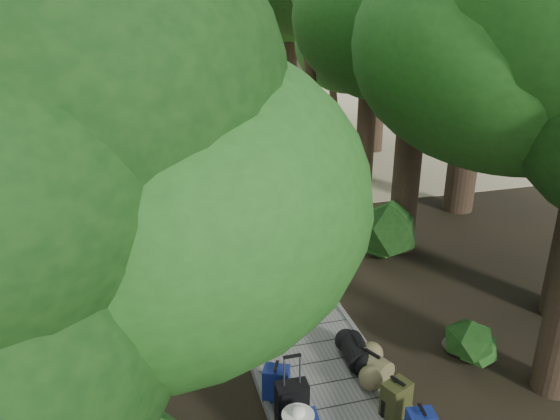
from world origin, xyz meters
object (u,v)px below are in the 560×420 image
object	(u,v)px
backpack_right_d	(396,397)
duffel_right_black	(356,352)
lone_suitcase_on_sand	(226,169)
duffel_right_khaki	(371,365)
sun_lounger	(314,152)
suitcase_on_boardwalk	(292,404)
kayak	(117,165)
backpack_left_d	(276,381)

from	to	relation	value
backpack_right_d	duffel_right_black	world-z (taller)	backpack_right_d
backpack_right_d	lone_suitcase_on_sand	distance (m)	11.03
duffel_right_khaki	sun_lounger	world-z (taller)	sun_lounger
duffel_right_khaki	suitcase_on_boardwalk	distance (m)	1.58
lone_suitcase_on_sand	sun_lounger	xyz separation A→B (m)	(3.31, 1.15, 0.02)
backpack_right_d	lone_suitcase_on_sand	world-z (taller)	backpack_right_d
suitcase_on_boardwalk	kayak	xyz separation A→B (m)	(-2.30, 12.77, -0.28)
backpack_left_d	duffel_right_black	distance (m)	1.47
duffel_right_black	kayak	distance (m)	12.33
backpack_left_d	duffel_right_black	xyz separation A→B (m)	(1.40, 0.43, -0.08)
duffel_right_black	suitcase_on_boardwalk	xyz separation A→B (m)	(-1.34, -0.99, 0.13)
suitcase_on_boardwalk	lone_suitcase_on_sand	distance (m)	10.88
duffel_right_khaki	kayak	world-z (taller)	duffel_right_khaki
duffel_right_khaki	lone_suitcase_on_sand	distance (m)	10.20
lone_suitcase_on_sand	sun_lounger	size ratio (longest dim) A/B	0.30
duffel_right_black	sun_lounger	xyz separation A→B (m)	(3.03, 10.99, 0.03)
duffel_right_khaki	backpack_left_d	bearing A→B (deg)	158.29
kayak	suitcase_on_boardwalk	bearing A→B (deg)	-89.14
duffel_right_khaki	lone_suitcase_on_sand	world-z (taller)	lone_suitcase_on_sand
sun_lounger	duffel_right_black	bearing A→B (deg)	-118.17
backpack_left_d	duffel_right_khaki	bearing A→B (deg)	27.86
duffel_right_black	sun_lounger	distance (m)	11.40
backpack_left_d	kayak	size ratio (longest dim) A/B	0.19
backpack_left_d	duffel_right_khaki	xyz separation A→B (m)	(1.50, 0.07, -0.08)
backpack_left_d	lone_suitcase_on_sand	size ratio (longest dim) A/B	0.92
duffel_right_black	backpack_left_d	bearing A→B (deg)	-157.36
backpack_right_d	lone_suitcase_on_sand	bearing A→B (deg)	69.94
backpack_left_d	lone_suitcase_on_sand	world-z (taller)	backpack_left_d
backpack_left_d	backpack_right_d	world-z (taller)	backpack_right_d
backpack_left_d	duffel_right_khaki	distance (m)	1.51
backpack_left_d	sun_lounger	distance (m)	12.25
kayak	duffel_right_black	bearing A→B (deg)	-82.17
sun_lounger	suitcase_on_boardwalk	bearing A→B (deg)	-122.80
backpack_right_d	sun_lounger	bearing A→B (deg)	54.44
backpack_right_d	kayak	bearing A→B (deg)	84.07
backpack_left_d	lone_suitcase_on_sand	distance (m)	10.33
backpack_right_d	kayak	distance (m)	13.50
backpack_left_d	sun_lounger	bearing A→B (deg)	93.89
duffel_right_black	lone_suitcase_on_sand	distance (m)	9.84
lone_suitcase_on_sand	backpack_right_d	bearing A→B (deg)	-79.96
duffel_right_black	suitcase_on_boardwalk	world-z (taller)	suitcase_on_boardwalk
backpack_left_d	duffel_right_khaki	world-z (taller)	backpack_left_d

